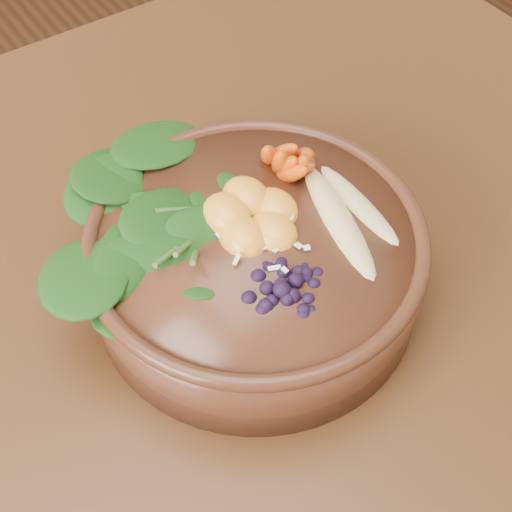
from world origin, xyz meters
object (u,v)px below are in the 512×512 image
Objects in this scene: stoneware_bowl at (256,264)px; blueberry_pile at (281,274)px; kale_heap at (186,177)px; carrot_cluster at (289,127)px; mandarin_cluster at (252,206)px; banana_halves at (350,200)px.

blueberry_pile reaches higher than stoneware_bowl.
kale_heap is 1.42× the size of blueberry_pile.
carrot_cluster is at bearing 51.72° from blueberry_pile.
mandarin_cluster is at bearing 64.93° from stoneware_bowl.
kale_heap reaches higher than blueberry_pile.
kale_heap is 1.22× the size of banana_halves.
stoneware_bowl is 3.15× the size of mandarin_cluster.
blueberry_pile is at bearing -105.87° from stoneware_bowl.
carrot_cluster reaches higher than kale_heap.
blueberry_pile is (0.01, -0.12, -0.00)m from kale_heap.
banana_halves is at bearing -15.99° from stoneware_bowl.
banana_halves is 1.69× the size of mandarin_cluster.
banana_halves is at bearing -42.28° from kale_heap.
stoneware_bowl is at bearing -115.07° from mandarin_cluster.
stoneware_bowl is at bearing -177.26° from banana_halves.
kale_heap is 2.38× the size of carrot_cluster.
carrot_cluster is 0.07m from mandarin_cluster.
mandarin_cluster is at bearing -129.81° from carrot_cluster.
carrot_cluster is (0.09, -0.01, 0.02)m from kale_heap.
carrot_cluster is at bearing 31.46° from mandarin_cluster.
banana_halves is (0.10, -0.09, -0.01)m from kale_heap.
blueberry_pile reaches higher than mandarin_cluster.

